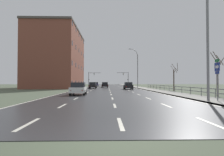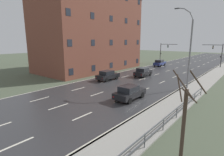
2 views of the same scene
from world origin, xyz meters
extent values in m
cube|color=#4C5642|center=(0.00, 48.00, -0.06)|extent=(160.00, 160.00, 0.12)
cube|color=#303033|center=(0.00, 60.00, 0.01)|extent=(14.00, 120.00, 0.02)
cube|color=beige|center=(-3.50, 2.00, 0.02)|extent=(0.16, 2.20, 0.01)
cube|color=beige|center=(-3.50, 7.40, 0.02)|extent=(0.16, 2.20, 0.01)
cube|color=beige|center=(-3.50, 12.80, 0.02)|extent=(0.16, 2.20, 0.01)
cube|color=beige|center=(-3.50, 18.20, 0.02)|extent=(0.16, 2.20, 0.01)
cube|color=beige|center=(-3.50, 23.60, 0.02)|extent=(0.16, 2.20, 0.01)
cube|color=beige|center=(-3.50, 29.00, 0.02)|extent=(0.16, 2.20, 0.01)
cube|color=beige|center=(-3.50, 34.40, 0.02)|extent=(0.16, 2.20, 0.01)
cube|color=beige|center=(-3.50, 39.80, 0.02)|extent=(0.16, 2.20, 0.01)
cube|color=beige|center=(-3.50, 45.20, 0.02)|extent=(0.16, 2.20, 0.01)
cube|color=beige|center=(-3.50, 50.60, 0.02)|extent=(0.16, 2.20, 0.01)
cube|color=beige|center=(-3.50, 56.00, 0.02)|extent=(0.16, 2.20, 0.01)
cube|color=beige|center=(-3.50, 61.40, 0.02)|extent=(0.16, 2.20, 0.01)
cube|color=beige|center=(-3.50, 66.80, 0.02)|extent=(0.16, 2.20, 0.01)
cube|color=beige|center=(-3.50, 72.20, 0.02)|extent=(0.16, 2.20, 0.01)
cube|color=beige|center=(-3.50, 77.60, 0.02)|extent=(0.16, 2.20, 0.01)
cube|color=beige|center=(-3.50, 83.00, 0.02)|extent=(0.16, 2.20, 0.01)
cube|color=beige|center=(-3.50, 88.40, 0.02)|extent=(0.16, 2.20, 0.01)
cube|color=beige|center=(-3.50, 93.80, 0.02)|extent=(0.16, 2.20, 0.01)
cube|color=beige|center=(-3.50, 99.20, 0.02)|extent=(0.16, 2.20, 0.01)
cube|color=beige|center=(-3.50, 104.60, 0.02)|extent=(0.16, 2.20, 0.01)
cube|color=beige|center=(-3.50, 110.00, 0.02)|extent=(0.16, 2.20, 0.01)
cube|color=beige|center=(-3.50, 115.40, 0.02)|extent=(0.16, 2.20, 0.01)
cube|color=beige|center=(0.00, 2.00, 0.02)|extent=(0.16, 2.20, 0.01)
cube|color=beige|center=(0.00, 7.40, 0.02)|extent=(0.16, 2.20, 0.01)
cube|color=beige|center=(0.00, 12.80, 0.02)|extent=(0.16, 2.20, 0.01)
cube|color=beige|center=(0.00, 18.20, 0.02)|extent=(0.16, 2.20, 0.01)
cube|color=beige|center=(0.00, 23.60, 0.02)|extent=(0.16, 2.20, 0.01)
cube|color=beige|center=(0.00, 29.00, 0.02)|extent=(0.16, 2.20, 0.01)
cube|color=beige|center=(0.00, 34.40, 0.02)|extent=(0.16, 2.20, 0.01)
cube|color=beige|center=(0.00, 39.80, 0.02)|extent=(0.16, 2.20, 0.01)
cube|color=beige|center=(0.00, 45.20, 0.02)|extent=(0.16, 2.20, 0.01)
cube|color=beige|center=(0.00, 50.60, 0.02)|extent=(0.16, 2.20, 0.01)
cube|color=beige|center=(0.00, 56.00, 0.02)|extent=(0.16, 2.20, 0.01)
cube|color=beige|center=(0.00, 61.40, 0.02)|extent=(0.16, 2.20, 0.01)
cube|color=beige|center=(0.00, 66.80, 0.02)|extent=(0.16, 2.20, 0.01)
cube|color=beige|center=(0.00, 72.20, 0.02)|extent=(0.16, 2.20, 0.01)
cube|color=beige|center=(0.00, 77.60, 0.02)|extent=(0.16, 2.20, 0.01)
cube|color=beige|center=(0.00, 83.00, 0.02)|extent=(0.16, 2.20, 0.01)
cube|color=beige|center=(0.00, 88.40, 0.02)|extent=(0.16, 2.20, 0.01)
cube|color=beige|center=(0.00, 93.80, 0.02)|extent=(0.16, 2.20, 0.01)
cube|color=beige|center=(0.00, 99.20, 0.02)|extent=(0.16, 2.20, 0.01)
cube|color=beige|center=(0.00, 104.60, 0.02)|extent=(0.16, 2.20, 0.01)
cube|color=beige|center=(0.00, 110.00, 0.02)|extent=(0.16, 2.20, 0.01)
cube|color=beige|center=(0.00, 115.40, 0.02)|extent=(0.16, 2.20, 0.01)
cube|color=beige|center=(3.50, 2.00, 0.02)|extent=(0.16, 2.20, 0.01)
cube|color=beige|center=(3.50, 7.40, 0.02)|extent=(0.16, 2.20, 0.01)
cube|color=beige|center=(3.50, 12.80, 0.02)|extent=(0.16, 2.20, 0.01)
cube|color=beige|center=(3.50, 18.20, 0.02)|extent=(0.16, 2.20, 0.01)
cube|color=beige|center=(3.50, 23.60, 0.02)|extent=(0.16, 2.20, 0.01)
cube|color=beige|center=(3.50, 29.00, 0.02)|extent=(0.16, 2.20, 0.01)
cube|color=beige|center=(3.50, 34.40, 0.02)|extent=(0.16, 2.20, 0.01)
cube|color=beige|center=(3.50, 39.80, 0.02)|extent=(0.16, 2.20, 0.01)
cube|color=beige|center=(3.50, 45.20, 0.02)|extent=(0.16, 2.20, 0.01)
cube|color=beige|center=(3.50, 50.60, 0.02)|extent=(0.16, 2.20, 0.01)
cube|color=beige|center=(3.50, 56.00, 0.02)|extent=(0.16, 2.20, 0.01)
cube|color=beige|center=(3.50, 61.40, 0.02)|extent=(0.16, 2.20, 0.01)
cube|color=beige|center=(3.50, 66.80, 0.02)|extent=(0.16, 2.20, 0.01)
cube|color=beige|center=(3.50, 72.20, 0.02)|extent=(0.16, 2.20, 0.01)
cube|color=beige|center=(3.50, 77.60, 0.02)|extent=(0.16, 2.20, 0.01)
cube|color=beige|center=(3.50, 83.00, 0.02)|extent=(0.16, 2.20, 0.01)
cube|color=beige|center=(3.50, 88.40, 0.02)|extent=(0.16, 2.20, 0.01)
cube|color=beige|center=(3.50, 93.80, 0.02)|extent=(0.16, 2.20, 0.01)
cube|color=beige|center=(3.50, 99.20, 0.02)|extent=(0.16, 2.20, 0.01)
cube|color=beige|center=(3.50, 104.60, 0.02)|extent=(0.16, 2.20, 0.01)
cube|color=beige|center=(3.50, 110.00, 0.02)|extent=(0.16, 2.20, 0.01)
cube|color=beige|center=(3.50, 115.40, 0.02)|extent=(0.16, 2.20, 0.01)
cube|color=beige|center=(6.85, 60.00, 0.02)|extent=(0.16, 120.00, 0.01)
cube|color=beige|center=(-6.85, 60.00, 0.02)|extent=(0.16, 120.00, 0.01)
cube|color=gray|center=(8.50, 60.00, 0.06)|extent=(3.00, 120.00, 0.12)
cube|color=slate|center=(7.08, 60.00, 0.06)|extent=(0.16, 120.00, 0.12)
cube|color=#515459|center=(9.85, 24.25, 0.95)|extent=(0.06, 34.37, 0.08)
cube|color=#515459|center=(9.85, 24.25, 0.55)|extent=(0.06, 34.37, 0.08)
cylinder|color=#515459|center=(9.85, 12.35, 0.50)|extent=(0.07, 0.07, 1.00)
cylinder|color=#515459|center=(9.85, 15.00, 0.50)|extent=(0.07, 0.07, 1.00)
cylinder|color=#515459|center=(9.85, 17.64, 0.50)|extent=(0.07, 0.07, 1.00)
cylinder|color=#515459|center=(9.85, 20.29, 0.50)|extent=(0.07, 0.07, 1.00)
cylinder|color=#515459|center=(9.85, 22.93, 0.50)|extent=(0.07, 0.07, 1.00)
cylinder|color=#515459|center=(9.85, 25.57, 0.50)|extent=(0.07, 0.07, 1.00)
cylinder|color=#515459|center=(9.85, 28.22, 0.50)|extent=(0.07, 0.07, 1.00)
cylinder|color=#515459|center=(9.85, 30.86, 0.50)|extent=(0.07, 0.07, 1.00)
cylinder|color=#515459|center=(9.85, 33.51, 0.50)|extent=(0.07, 0.07, 1.00)
cylinder|color=#515459|center=(9.85, 36.15, 0.50)|extent=(0.07, 0.07, 1.00)
cylinder|color=#515459|center=(9.85, 38.79, 0.50)|extent=(0.07, 0.07, 1.00)
cylinder|color=#515459|center=(9.85, 41.44, 0.50)|extent=(0.07, 0.07, 1.00)
cylinder|color=slate|center=(7.60, 9.53, 4.25)|extent=(0.20, 0.20, 8.51)
cylinder|color=slate|center=(7.60, 43.76, 4.44)|extent=(0.20, 0.20, 8.87)
cylinder|color=slate|center=(7.40, 43.76, 9.30)|extent=(0.50, 0.11, 0.90)
cylinder|color=slate|center=(6.82, 43.76, 9.99)|extent=(0.83, 0.11, 0.63)
cylinder|color=slate|center=(5.97, 43.76, 10.34)|extent=(0.95, 0.11, 0.27)
cube|color=#333335|center=(5.50, 43.76, 10.38)|extent=(0.56, 0.24, 0.12)
cylinder|color=slate|center=(8.40, 9.59, 1.75)|extent=(0.09, 0.09, 3.49)
cube|color=#146633|center=(8.38, 9.59, 3.34)|extent=(0.03, 0.56, 0.24)
cube|color=navy|center=(8.38, 9.59, 2.84)|extent=(0.03, 0.68, 0.68)
cube|color=white|center=(8.36, 9.59, 2.84)|extent=(0.01, 0.44, 0.22)
cube|color=navy|center=(8.38, 9.59, 2.37)|extent=(0.03, 0.52, 0.22)
cylinder|color=#38383A|center=(7.90, 68.27, 2.78)|extent=(0.18, 0.18, 5.57)
cylinder|color=#38383A|center=(5.69, 68.27, 5.32)|extent=(4.43, 0.12, 0.12)
cube|color=black|center=(5.91, 68.27, 4.77)|extent=(0.20, 0.28, 0.80)
sphere|color=#2D2D2D|center=(5.91, 68.12, 5.03)|extent=(0.14, 0.14, 0.14)
sphere|color=#F2AD19|center=(5.91, 68.12, 4.77)|extent=(0.14, 0.14, 0.14)
sphere|color=#2D2D2D|center=(5.91, 68.12, 4.51)|extent=(0.14, 0.14, 0.14)
cube|color=black|center=(7.68, 68.22, 2.60)|extent=(0.18, 0.12, 0.32)
cylinder|color=#38383A|center=(-7.90, 69.48, 2.78)|extent=(0.18, 0.18, 5.55)
cylinder|color=#38383A|center=(-5.49, 69.48, 5.30)|extent=(4.83, 0.12, 0.12)
cube|color=black|center=(-5.73, 69.48, 4.75)|extent=(0.20, 0.28, 0.80)
sphere|color=#2D2D2D|center=(-5.73, 69.33, 5.01)|extent=(0.14, 0.14, 0.14)
sphere|color=#2D2D2D|center=(-5.73, 69.33, 4.75)|extent=(0.14, 0.14, 0.14)
sphere|color=green|center=(-5.73, 69.33, 4.49)|extent=(0.14, 0.14, 0.14)
cube|color=black|center=(-7.68, 69.43, 2.60)|extent=(0.18, 0.12, 0.32)
cube|color=navy|center=(-4.56, 61.94, 0.65)|extent=(1.86, 4.14, 0.64)
cube|color=black|center=(-4.56, 61.69, 1.27)|extent=(1.61, 2.04, 0.60)
cube|color=slate|center=(-4.58, 62.64, 1.25)|extent=(1.41, 0.11, 0.51)
cylinder|color=black|center=(-3.78, 63.23, 0.33)|extent=(0.24, 0.66, 0.66)
cylinder|color=black|center=(-5.40, 63.19, 0.33)|extent=(0.24, 0.66, 0.66)
cylinder|color=black|center=(-3.72, 60.69, 0.33)|extent=(0.24, 0.66, 0.66)
cylinder|color=black|center=(-5.34, 60.65, 0.33)|extent=(0.24, 0.66, 0.66)
cube|color=red|center=(-5.17, 59.89, 0.65)|extent=(0.16, 0.04, 0.14)
cube|color=red|center=(-3.86, 59.92, 0.65)|extent=(0.16, 0.04, 0.14)
cube|color=black|center=(4.10, 35.30, 0.65)|extent=(1.78, 4.11, 0.64)
cube|color=black|center=(4.10, 35.05, 1.27)|extent=(1.57, 2.01, 0.60)
cube|color=slate|center=(4.09, 36.00, 1.25)|extent=(1.40, 0.09, 0.51)
cylinder|color=black|center=(4.90, 36.57, 0.33)|extent=(0.22, 0.66, 0.66)
cylinder|color=black|center=(3.28, 36.57, 0.33)|extent=(0.22, 0.66, 0.66)
cylinder|color=black|center=(4.91, 34.03, 0.33)|extent=(0.22, 0.66, 0.66)
cylinder|color=black|center=(3.29, 34.02, 0.33)|extent=(0.22, 0.66, 0.66)
cube|color=red|center=(3.45, 33.27, 0.65)|extent=(0.16, 0.04, 0.14)
cube|color=red|center=(4.77, 33.27, 0.65)|extent=(0.16, 0.04, 0.14)
cube|color=silver|center=(-4.07, 18.11, 0.65)|extent=(1.91, 4.16, 0.64)
cube|color=black|center=(-4.06, 17.86, 1.27)|extent=(1.63, 2.06, 0.60)
cube|color=slate|center=(-4.10, 18.81, 1.25)|extent=(1.41, 0.13, 0.51)
cylinder|color=black|center=(-3.31, 19.41, 0.33)|extent=(0.24, 0.67, 0.66)
cylinder|color=black|center=(-4.93, 19.35, 0.33)|extent=(0.24, 0.67, 0.66)
cylinder|color=black|center=(-3.22, 16.87, 0.33)|extent=(0.24, 0.67, 0.66)
cylinder|color=black|center=(-4.84, 16.81, 0.33)|extent=(0.24, 0.67, 0.66)
cube|color=red|center=(-4.66, 16.06, 0.65)|extent=(0.16, 0.05, 0.14)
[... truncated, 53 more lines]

